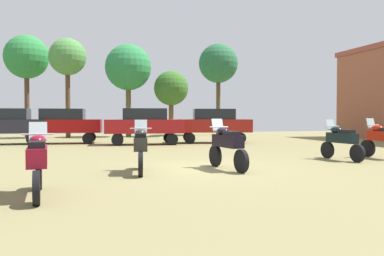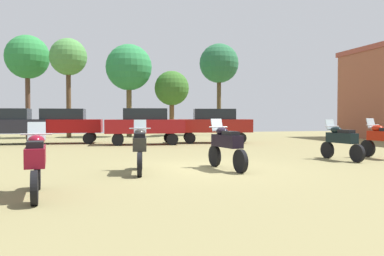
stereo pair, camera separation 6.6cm
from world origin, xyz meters
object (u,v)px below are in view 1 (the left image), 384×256
(motorcycle_5, at_px, (227,145))
(car_5, at_px, (144,123))
(car_2, at_px, (63,123))
(car_3, at_px, (6,123))
(tree_3, at_px, (218,64))
(tree_5, at_px, (68,58))
(tree_4, at_px, (26,58))
(motorcycle_2, at_px, (383,139))
(tree_6, at_px, (171,89))
(tree_2, at_px, (128,68))
(motorcycle_6, at_px, (38,160))
(motorcycle_4, at_px, (141,147))
(car_1, at_px, (214,123))
(motorcycle_3, at_px, (341,140))

(motorcycle_5, relative_size, car_5, 0.51)
(car_2, distance_m, car_3, 3.02)
(tree_3, distance_m, tree_5, 12.06)
(tree_4, bearing_deg, motorcycle_2, -52.22)
(tree_6, bearing_deg, tree_2, 175.03)
(motorcycle_2, xyz_separation_m, tree_4, (-15.13, 19.52, 5.22))
(motorcycle_2, distance_m, tree_4, 25.24)
(car_2, distance_m, tree_3, 15.03)
(motorcycle_5, bearing_deg, motorcycle_6, -159.16)
(motorcycle_5, distance_m, tree_6, 19.65)
(car_2, xyz_separation_m, tree_6, (7.62, 6.43, 2.53))
(tree_5, bearing_deg, motorcycle_4, -81.37)
(car_1, xyz_separation_m, tree_4, (-11.65, 9.65, 4.78))
(tree_3, xyz_separation_m, tree_6, (-4.30, -1.40, -2.23))
(car_1, bearing_deg, tree_4, 61.29)
(motorcycle_3, distance_m, car_3, 17.60)
(tree_5, distance_m, tree_6, 7.95)
(motorcycle_4, relative_size, tree_4, 0.28)
(motorcycle_2, height_order, car_3, car_3)
(motorcycle_4, xyz_separation_m, tree_2, (1.47, 19.62, 4.52))
(motorcycle_4, bearing_deg, motorcycle_3, 18.20)
(motorcycle_4, bearing_deg, tree_4, 113.25)
(motorcycle_3, xyz_separation_m, car_3, (-13.26, 11.56, 0.46))
(motorcycle_2, bearing_deg, tree_4, 120.12)
(tree_5, bearing_deg, motorcycle_2, -55.80)
(tree_2, height_order, tree_3, tree_3)
(tree_5, bearing_deg, car_3, -115.18)
(tree_6, bearing_deg, tree_5, -179.53)
(car_2, bearing_deg, motorcycle_2, -128.57)
(motorcycle_2, bearing_deg, tree_2, 105.33)
(motorcycle_5, distance_m, tree_4, 23.20)
(car_1, relative_size, car_2, 1.03)
(motorcycle_4, bearing_deg, tree_3, 73.85)
(car_3, distance_m, tree_4, 9.34)
(car_2, height_order, car_5, same)
(motorcycle_4, xyz_separation_m, tree_6, (4.74, 19.34, 2.98))
(car_2, bearing_deg, motorcycle_3, -133.37)
(motorcycle_3, height_order, motorcycle_6, motorcycle_6)
(car_1, bearing_deg, car_5, 106.22)
(car_3, distance_m, tree_6, 12.66)
(motorcycle_6, relative_size, car_2, 0.51)
(motorcycle_6, height_order, tree_5, tree_5)
(motorcycle_4, bearing_deg, car_5, 89.40)
(car_5, bearing_deg, car_1, -80.47)
(motorcycle_6, height_order, tree_3, tree_3)
(motorcycle_4, bearing_deg, tree_5, 106.05)
(car_1, height_order, tree_4, tree_4)
(car_1, height_order, tree_6, tree_6)
(motorcycle_3, relative_size, tree_4, 0.27)
(motorcycle_4, distance_m, tree_3, 23.21)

